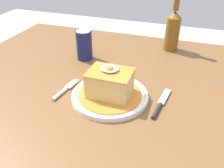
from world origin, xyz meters
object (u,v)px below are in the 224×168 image
soda_can (84,45)px  beer_bottle_amber (173,29)px  fork (64,91)px  main_plate (110,95)px  knife (159,106)px

soda_can → beer_bottle_amber: beer_bottle_amber is taller
fork → soda_can: 0.27m
soda_can → beer_bottle_amber: size_ratio=0.47×
soda_can → fork: bearing=-81.5°
fork → beer_bottle_amber: (0.30, 0.47, 0.09)m
main_plate → beer_bottle_amber: (0.14, 0.45, 0.09)m
main_plate → fork: 0.16m
main_plate → knife: size_ratio=1.51×
main_plate → fork: bearing=-172.2°
soda_can → beer_bottle_amber: (0.33, 0.22, 0.04)m
fork → beer_bottle_amber: bearing=58.0°
main_plate → fork: main_plate is taller
knife → soda_can: size_ratio=1.34×
main_plate → beer_bottle_amber: 0.48m
main_plate → knife: main_plate is taller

